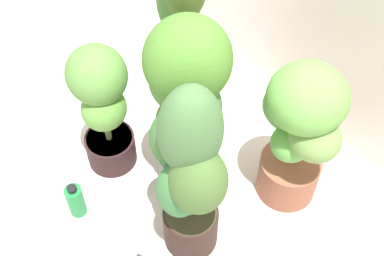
% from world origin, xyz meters
% --- Properties ---
extents(ground_plane, '(8.00, 8.00, 0.00)m').
position_xyz_m(ground_plane, '(0.00, 0.00, 0.00)').
color(ground_plane, silver).
rests_on(ground_plane, ground).
extents(potted_plant_center, '(0.46, 0.43, 0.92)m').
position_xyz_m(potted_plant_center, '(-0.01, 0.11, 0.56)').
color(potted_plant_center, slate).
rests_on(potted_plant_center, ground).
extents(potted_plant_back_right, '(0.44, 0.42, 0.74)m').
position_xyz_m(potted_plant_back_right, '(0.32, 0.43, 0.44)').
color(potted_plant_back_right, '#96543E').
rests_on(potted_plant_back_right, ground).
extents(potted_plant_front_right, '(0.45, 0.34, 0.93)m').
position_xyz_m(potted_plant_front_right, '(0.25, -0.08, 0.52)').
color(potted_plant_front_right, black).
rests_on(potted_plant_front_right, ground).
extents(potted_plant_back_left, '(0.35, 0.29, 1.07)m').
position_xyz_m(potted_plant_back_left, '(-0.35, 0.35, 0.60)').
color(potted_plant_back_left, slate).
rests_on(potted_plant_back_left, ground).
extents(potted_plant_front_left, '(0.38, 0.31, 0.69)m').
position_xyz_m(potted_plant_front_left, '(-0.31, -0.11, 0.41)').
color(potted_plant_front_left, '#321C1E').
rests_on(potted_plant_front_left, ground).
extents(nutrient_bottle, '(0.07, 0.07, 0.19)m').
position_xyz_m(nutrient_bottle, '(-0.16, -0.38, 0.09)').
color(nutrient_bottle, '#1F8840').
rests_on(nutrient_bottle, ground).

